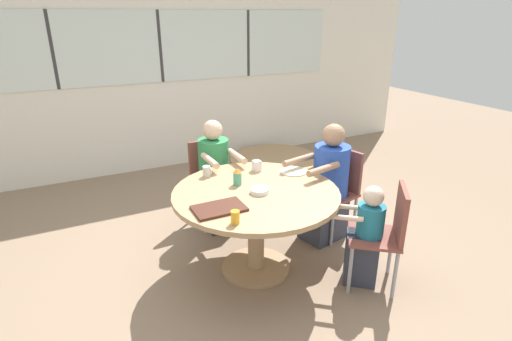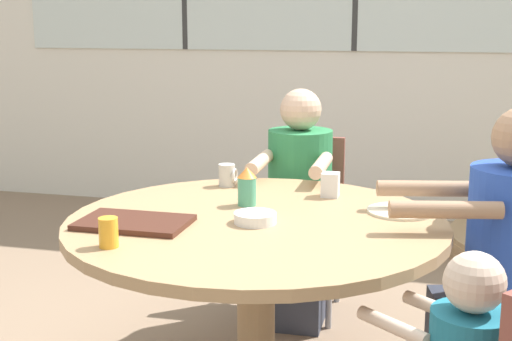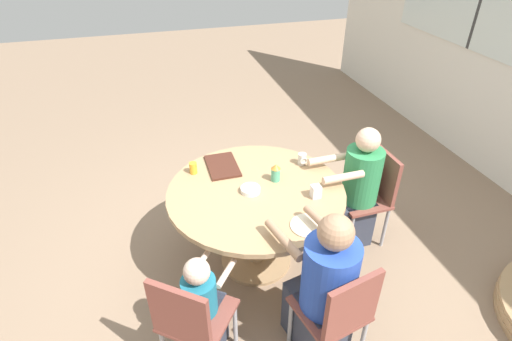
# 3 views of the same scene
# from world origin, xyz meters

# --- Properties ---
(ground_plane) EXTENTS (16.00, 16.00, 0.00)m
(ground_plane) POSITION_xyz_m (0.00, 0.00, 0.00)
(ground_plane) COLOR #8C725B
(dining_table) EXTENTS (1.37, 1.37, 0.75)m
(dining_table) POSITION_xyz_m (0.00, 0.00, 0.60)
(dining_table) COLOR tan
(dining_table) RESTS_ON ground_plane
(chair_for_woman_green_shirt) EXTENTS (0.41, 0.41, 0.87)m
(chair_for_woman_green_shirt) POSITION_xyz_m (-0.02, 1.06, 0.52)
(chair_for_woman_green_shirt) COLOR brown
(chair_for_woman_green_shirt) RESTS_ON ground_plane
(chair_for_man_blue_shirt) EXTENTS (0.48, 0.48, 0.87)m
(chair_for_man_blue_shirt) POSITION_xyz_m (1.03, 0.23, 0.52)
(chair_for_man_blue_shirt) COLOR brown
(chair_for_man_blue_shirt) RESTS_ON ground_plane
(chair_for_toddler) EXTENTS (0.56, 0.56, 0.87)m
(chair_for_toddler) POSITION_xyz_m (0.83, -0.65, 0.52)
(chair_for_toddler) COLOR brown
(chair_for_toddler) RESTS_ON ground_plane
(person_woman_green_shirt) EXTENTS (0.35, 0.59, 1.14)m
(person_woman_green_shirt) POSITION_xyz_m (-0.02, 0.89, 0.51)
(person_woman_green_shirt) COLOR #333847
(person_woman_green_shirt) RESTS_ON ground_plane
(person_man_blue_shirt) EXTENTS (0.67, 0.46, 1.16)m
(person_man_blue_shirt) POSITION_xyz_m (0.87, 0.19, 0.52)
(person_man_blue_shirt) COLOR #333847
(person_man_blue_shirt) RESTS_ON ground_plane
(person_toddler) EXTENTS (0.44, 0.41, 0.88)m
(person_toddler) POSITION_xyz_m (0.71, -0.56, 0.40)
(person_toddler) COLOR #333847
(person_toddler) RESTS_ON ground_plane
(food_tray_dark) EXTENTS (0.38, 0.24, 0.02)m
(food_tray_dark) POSITION_xyz_m (-0.39, -0.18, 0.76)
(food_tray_dark) COLOR #472319
(food_tray_dark) RESTS_ON dining_table
(coffee_mug) EXTENTS (0.08, 0.07, 0.10)m
(coffee_mug) POSITION_xyz_m (-0.25, 0.48, 0.80)
(coffee_mug) COLOR beige
(coffee_mug) RESTS_ON dining_table
(sippy_cup) EXTENTS (0.08, 0.08, 0.15)m
(sippy_cup) POSITION_xyz_m (-0.08, 0.19, 0.83)
(sippy_cup) COLOR #4CA57F
(sippy_cup) RESTS_ON dining_table
(juice_glass) EXTENTS (0.06, 0.06, 0.10)m
(juice_glass) POSITION_xyz_m (-0.37, -0.42, 0.80)
(juice_glass) COLOR gold
(juice_glass) RESTS_ON dining_table
(milk_carton_small) EXTENTS (0.07, 0.07, 0.10)m
(milk_carton_small) POSITION_xyz_m (0.21, 0.40, 0.80)
(milk_carton_small) COLOR silver
(milk_carton_small) RESTS_ON dining_table
(bowl_white_shallow) EXTENTS (0.15, 0.15, 0.04)m
(bowl_white_shallow) POSITION_xyz_m (0.01, -0.05, 0.77)
(bowl_white_shallow) COLOR white
(bowl_white_shallow) RESTS_ON dining_table
(plate_tortillas) EXTENTS (0.25, 0.25, 0.01)m
(plate_tortillas) POSITION_xyz_m (0.50, 0.23, 0.76)
(plate_tortillas) COLOR beige
(plate_tortillas) RESTS_ON dining_table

